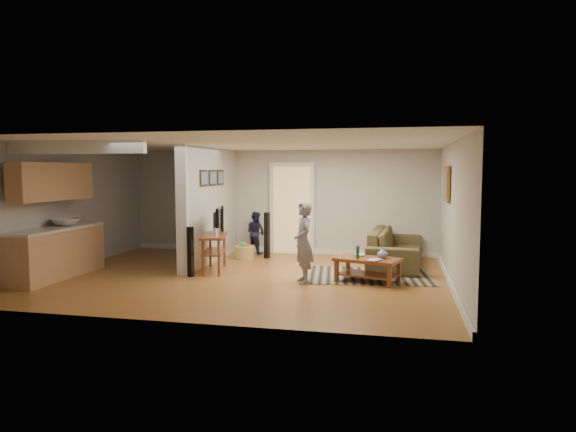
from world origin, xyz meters
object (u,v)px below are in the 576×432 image
object	(u,v)px
tv_console	(215,238)
speaker_right	(267,235)
sofa	(396,265)
toy_basket	(244,251)
toddler	(256,253)
coffee_table	(369,263)
speaker_left	(191,252)
child	(303,283)

from	to	relation	value
tv_console	speaker_right	distance (m)	1.83
sofa	toy_basket	distance (m)	3.39
toddler	coffee_table	bearing A→B (deg)	165.31
speaker_left	toy_basket	world-z (taller)	speaker_left
speaker_right	child	bearing A→B (deg)	-45.16
toy_basket	toddler	bearing A→B (deg)	86.22
toy_basket	child	world-z (taller)	child
sofa	coffee_table	world-z (taller)	coffee_table
sofa	tv_console	size ratio (longest dim) A/B	2.09
speaker_right	child	size ratio (longest dim) A/B	0.72
toy_basket	sofa	bearing A→B (deg)	-1.52
child	toy_basket	bearing A→B (deg)	-164.69
speaker_right	toddler	size ratio (longest dim) A/B	1.04
toy_basket	toddler	size ratio (longest dim) A/B	0.44
coffee_table	toddler	bearing A→B (deg)	137.09
toddler	toy_basket	bearing A→B (deg)	114.44
sofa	speaker_left	world-z (taller)	speaker_left
toy_basket	child	size ratio (longest dim) A/B	0.31
speaker_right	child	xyz separation A→B (m)	(1.29, -2.37, -0.53)
speaker_left	sofa	bearing A→B (deg)	39.44
sofa	speaker_right	bearing A→B (deg)	87.67
speaker_left	child	distance (m)	2.23
speaker_left	child	world-z (taller)	speaker_left
speaker_left	toddler	bearing A→B (deg)	92.31
coffee_table	toy_basket	size ratio (longest dim) A/B	2.81
child	tv_console	bearing A→B (deg)	-132.70
speaker_right	toddler	xyz separation A→B (m)	(-0.44, 0.59, -0.53)
toddler	child	bearing A→B (deg)	148.54
coffee_table	speaker_right	bearing A→B (deg)	139.48
speaker_left	speaker_right	distance (m)	2.48
toddler	tv_console	bearing A→B (deg)	113.59
tv_console	speaker_left	bearing A→B (deg)	-127.33
sofa	toy_basket	size ratio (longest dim) A/B	5.79
tv_console	child	distance (m)	2.13
coffee_table	speaker_right	size ratio (longest dim) A/B	1.20
sofa	speaker_right	xyz separation A→B (m)	(-2.90, 0.27, 0.53)
coffee_table	speaker_left	size ratio (longest dim) A/B	1.33
speaker_right	toddler	world-z (taller)	speaker_right
tv_console	toddler	bearing A→B (deg)	71.92
toy_basket	coffee_table	bearing A→B (deg)	-32.99
sofa	child	size ratio (longest dim) A/B	1.79
coffee_table	toddler	size ratio (longest dim) A/B	1.24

